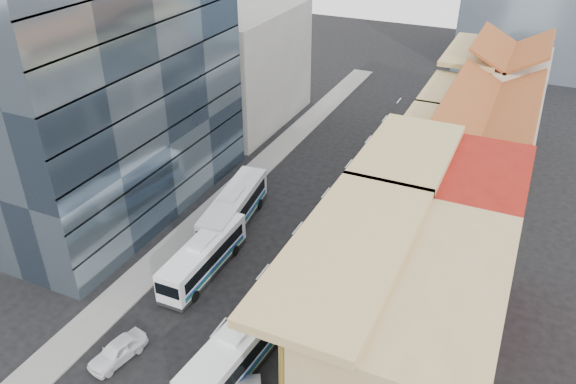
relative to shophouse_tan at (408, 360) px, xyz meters
The scene contains 13 objects.
sidewalk_right 18.82m from the shophouse_tan, 107.93° to the left, with size 3.00×90.00×0.15m, color slate.
sidewalk_left 28.82m from the shophouse_tan, 142.93° to the left, with size 3.00×90.00×0.15m, color slate.
shophouse_tan is the anchor object (origin of this frame).
shophouse_red 12.00m from the shophouse_tan, 90.00° to the left, with size 8.00×10.00×12.00m, color maroon.
shophouse_cream_near 21.52m from the shophouse_tan, 90.00° to the left, with size 8.00×9.00×10.00m, color beige.
shophouse_cream_mid 30.52m from the shophouse_tan, 90.00° to the left, with size 8.00×9.00×10.00m, color beige.
shophouse_cream_far 41.00m from the shophouse_tan, 90.00° to the left, with size 8.00×12.00×11.00m, color beige.
office_tower 35.19m from the shophouse_tan, 155.70° to the left, with size 12.00×26.00×30.00m, color #374758.
office_block_far 47.64m from the shophouse_tan, 129.04° to the left, with size 10.00×18.00×14.00m, color gray.
bus_left_near 20.42m from the shophouse_tan, 156.34° to the left, with size 2.38×10.15×3.26m, color white, non-canonical shape.
bus_left_far 25.03m from the shophouse_tan, 142.24° to the left, with size 2.59×11.04×3.54m, color silver, non-canonical shape.
bus_right 11.58m from the shophouse_tan, behind, with size 2.55×10.88×3.49m, color white, non-canonical shape.
sedan_left 19.45m from the shophouse_tan, behind, with size 1.71×4.24×1.44m, color white.
Camera 1 is at (17.08, -16.93, 28.94)m, focal length 35.00 mm.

